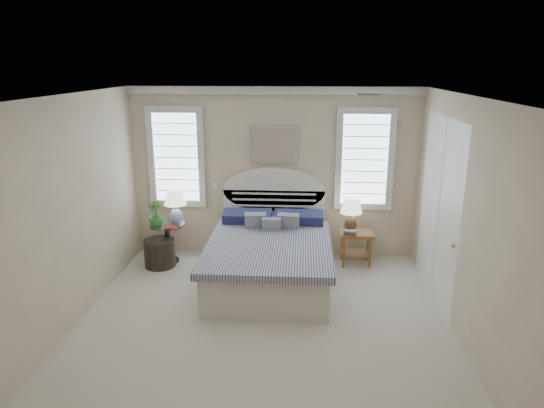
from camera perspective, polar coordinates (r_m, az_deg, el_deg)
The scene contains 21 objects.
floor at distance 5.84m, azimuth -1.28°, elevation -15.03°, with size 4.50×5.00×0.01m, color #C0B5A4.
ceiling at distance 5.01m, azimuth -1.48°, elevation 12.44°, with size 4.50×5.00×0.01m, color white.
wall_back at distance 7.67m, azimuth 0.27°, elevation 3.58°, with size 4.50×0.02×2.70m, color #BAAA8B.
wall_left at distance 5.90m, azimuth -23.70°, elevation -1.72°, with size 0.02×5.00×2.70m, color #BAAA8B.
wall_right at distance 5.55m, azimuth 22.47°, elevation -2.68°, with size 0.02×5.00×2.70m, color #BAAA8B.
crown_molding at distance 7.46m, azimuth 0.26°, elevation 13.23°, with size 4.50×0.08×0.12m, color silver.
hvac_vent at distance 5.83m, azimuth 11.37°, elevation 12.47°, with size 0.30×0.20×0.02m, color #B2B2B2.
switch_plate at distance 7.82m, azimuth -6.71°, elevation 2.20°, with size 0.08×0.01×0.12m, color silver.
window_left at distance 7.85m, azimuth -11.16°, elevation 5.42°, with size 0.90×0.06×1.60m, color silver.
window_right at distance 7.65m, azimuth 10.83°, elevation 5.16°, with size 0.90×0.06×1.60m, color silver.
painting at distance 7.55m, azimuth 0.25°, elevation 6.99°, with size 0.74×0.04×0.58m, color silver.
closet_door at distance 6.68m, azimuth 19.02°, elevation -0.58°, with size 0.02×1.80×2.40m, color white.
bed at distance 6.97m, azimuth -0.26°, elevation -6.08°, with size 1.72×2.28×1.47m.
side_table_left at distance 7.79m, azimuth -12.18°, elevation -3.99°, with size 0.56×0.56×0.63m.
nightstand_right at distance 7.65m, azimuth 9.89°, elevation -4.26°, with size 0.50×0.40×0.53m.
floor_pot at distance 7.71m, azimuth -13.06°, elevation -5.63°, with size 0.47×0.47×0.43m, color black.
lamp_left at distance 7.56m, azimuth -11.30°, elevation 0.06°, with size 0.39×0.39×0.55m.
lamp_right at distance 7.46m, azimuth 9.29°, elevation -0.89°, with size 0.36×0.36×0.54m.
potted_plant at distance 7.53m, azimuth -13.57°, elevation -1.21°, with size 0.23×0.23×0.41m, color #30692A.
books_left at distance 7.47m, azimuth -11.69°, elevation -2.76°, with size 0.21×0.17×0.02m.
books_right at distance 7.47m, azimuth 9.20°, elevation -3.26°, with size 0.21×0.17×0.08m.
Camera 1 is at (0.45, -4.97, 3.03)m, focal length 32.00 mm.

